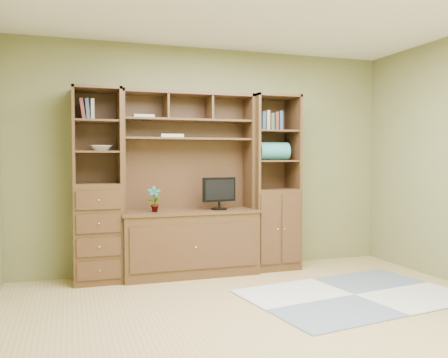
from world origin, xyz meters
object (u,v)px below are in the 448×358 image
object	(u,v)px
center_hutch	(190,184)
right_tower	(273,182)
monitor	(219,188)
left_tower	(97,185)

from	to	relation	value
center_hutch	right_tower	size ratio (longest dim) A/B	1.00
right_tower	monitor	bearing A→B (deg)	-173.83
left_tower	right_tower	size ratio (longest dim) A/B	1.00
center_hutch	left_tower	world-z (taller)	same
monitor	right_tower	bearing A→B (deg)	-4.45
left_tower	monitor	world-z (taller)	left_tower
left_tower	monitor	size ratio (longest dim) A/B	4.09
left_tower	right_tower	xyz separation A→B (m)	(2.02, 0.00, 0.00)
left_tower	right_tower	world-z (taller)	same
monitor	center_hutch	bearing A→B (deg)	163.34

